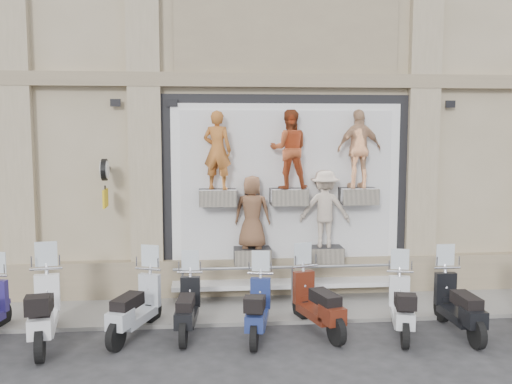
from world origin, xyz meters
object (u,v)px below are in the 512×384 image
Objects in this scene: scooter_d at (187,296)px; scooter_g at (402,296)px; clock_sign_bracket at (105,177)px; scooter_e at (258,298)px; scooter_f at (318,291)px; guard_rail at (292,287)px; scooter_b at (43,298)px; scooter_h at (459,293)px; scooter_c at (135,295)px.

scooter_g reaches higher than scooter_d.
scooter_e is at bearing -34.36° from clock_sign_bracket.
scooter_f reaches higher than scooter_g.
scooter_b is (-4.66, -1.63, 0.40)m from guard_rail.
scooter_d is 1.31m from scooter_e.
scooter_d is at bearing -2.66° from scooter_b.
guard_rail is 2.80× the size of scooter_d.
scooter_g is 1.06m from scooter_h.
guard_rail is 2.48m from scooter_g.
scooter_b is 1.17× the size of scooter_d.
clock_sign_bracket is 0.56× the size of scooter_d.
scooter_d is at bearing 22.22° from scooter_c.
scooter_g is 0.95× the size of scooter_h.
guard_rail is at bearing 9.95° from scooter_b.
scooter_d is at bearing -46.23° from clock_sign_bracket.
scooter_g is (4.88, -0.36, -0.05)m from scooter_c.
scooter_b is at bearing -166.57° from scooter_g.
scooter_f is (2.42, -0.10, 0.06)m from scooter_d.
scooter_f is (0.25, -1.43, 0.33)m from guard_rail.
scooter_b reaches higher than scooter_g.
scooter_d is 0.99× the size of scooter_e.
guard_rail is at bearing 71.71° from scooter_e.
scooter_b is at bearing -168.54° from scooter_d.
scooter_h is (1.06, -0.07, 0.04)m from scooter_g.
scooter_b reaches higher than scooter_h.
scooter_g is at bearing -44.19° from guard_rail.
clock_sign_bracket is at bearing 173.16° from guard_rail.
scooter_d is 0.93× the size of scooter_f.
scooter_g is (2.66, -0.13, 0.00)m from scooter_e.
scooter_h is (3.72, -0.19, 0.04)m from scooter_e.
guard_rail is 1.49m from scooter_f.
scooter_f is at bearing -24.62° from clock_sign_bracket.
scooter_b is 7.49m from scooter_h.
scooter_c is at bearing -170.01° from scooter_g.
scooter_b is 1.08× the size of scooter_f.
scooter_h is (6.73, -2.25, -2.01)m from clock_sign_bracket.
scooter_b is at bearing -109.96° from clock_sign_bracket.
guard_rail is 1.84m from scooter_e.
guard_rail is at bearing 83.61° from scooter_f.
scooter_b is 2.51m from scooter_d.
scooter_f is at bearing -176.37° from scooter_g.
scooter_e is (-0.89, -1.59, 0.28)m from guard_rail.
clock_sign_bracket is 7.38m from scooter_h.
guard_rail is 3.41m from scooter_c.
guard_rail is at bearing -6.84° from clock_sign_bracket.
scooter_f is at bearing 19.78° from scooter_c.
scooter_d reaches higher than guard_rail.
scooter_b is 6.43m from scooter_g.
guard_rail is 4.95m from scooter_b.
scooter_e is 1.15m from scooter_f.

